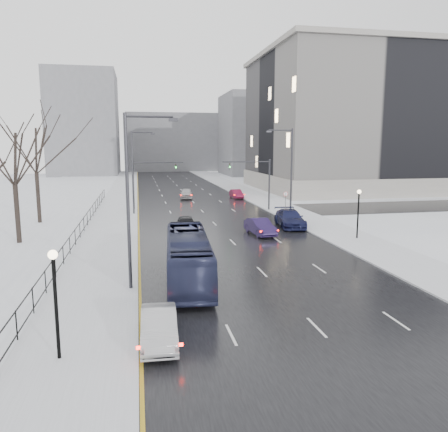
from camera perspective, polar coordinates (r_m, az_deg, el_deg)
road at (r=65.66m, az=-4.26°, el=2.04°), size 16.00×150.00×0.04m
cross_road at (r=53.88m, az=-2.71°, el=0.46°), size 130.00×10.00×0.04m
sidewalk_left at (r=65.24m, az=-13.45°, el=1.82°), size 5.00×150.00×0.16m
sidewalk_right at (r=67.70m, az=4.60°, el=2.31°), size 5.00×150.00×0.16m
park_strip at (r=66.32m, az=-21.68°, el=1.51°), size 14.00×150.00×0.12m
tree_park_d at (r=40.79m, az=-25.14°, el=-3.32°), size 8.75×8.75×12.50m
tree_park_e at (r=50.45m, az=-22.90°, el=-0.90°), size 9.45×9.45×13.50m
iron_fence at (r=35.82m, az=-19.28°, el=-3.12°), size 0.06×70.00×1.30m
streetlight_r_mid at (r=47.51m, az=8.54°, el=5.97°), size 2.95×0.25×10.00m
streetlight_l_near at (r=24.81m, az=-11.95°, el=2.92°), size 2.95×0.25×10.00m
streetlight_l_far at (r=56.73m, az=-11.60°, el=6.41°), size 2.95×0.25×10.00m
lamppost_l at (r=17.79m, az=-21.22°, el=-8.84°), size 0.36×0.36×4.28m
lamppost_r_mid at (r=39.80m, az=17.15°, el=1.16°), size 0.36×0.36×4.28m
mast_signal_right at (r=54.95m, az=4.86°, el=4.90°), size 6.10×0.33×6.50m
mast_signal_left at (r=52.83m, az=-10.65°, el=4.60°), size 6.10×0.33×6.50m
no_uturn_sign at (r=51.90m, az=8.05°, el=2.58°), size 0.60×0.06×2.70m
civic_building at (r=87.85m, az=18.33°, el=10.74°), size 41.00×31.00×24.80m
bldg_far_right at (r=124.93m, az=5.58°, el=10.50°), size 24.00×20.00×22.00m
bldg_far_left at (r=130.56m, az=-17.76°, el=11.37°), size 18.00×22.00×28.00m
bldg_far_center at (r=145.15m, az=-6.60°, el=9.52°), size 30.00×18.00×18.00m
sedan_left_near at (r=19.11m, az=-8.49°, el=-14.10°), size 1.61×4.27×1.39m
bus at (r=26.75m, az=-4.71°, el=-5.37°), size 3.26×10.84×2.98m
sedan_center_near at (r=41.56m, az=-5.04°, el=-1.10°), size 2.24×4.68×1.54m
sedan_right_near at (r=40.48m, az=4.74°, el=-1.40°), size 2.14×4.76×1.52m
sedan_right_far at (r=44.72m, az=8.60°, el=-0.32°), size 3.09×6.16×1.72m
sedan_center_far at (r=68.00m, az=-4.94°, el=2.97°), size 2.43×4.82×1.57m
sedan_right_distant at (r=68.10m, az=1.63°, el=2.91°), size 1.54×4.12×1.34m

